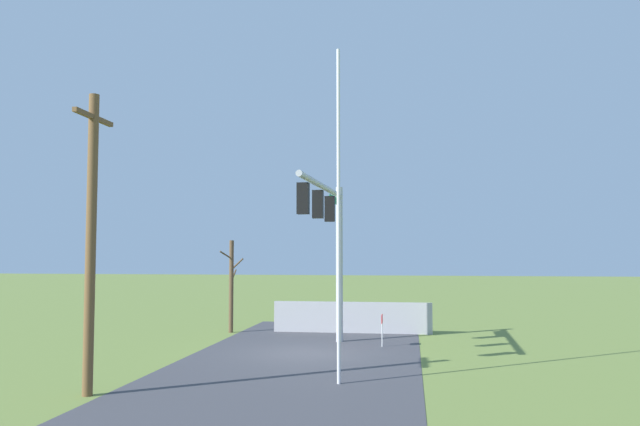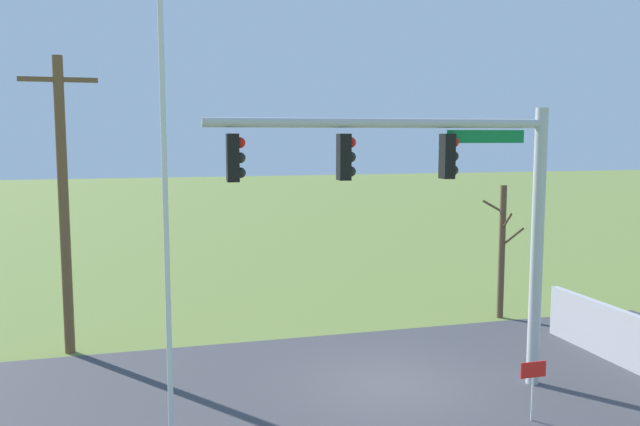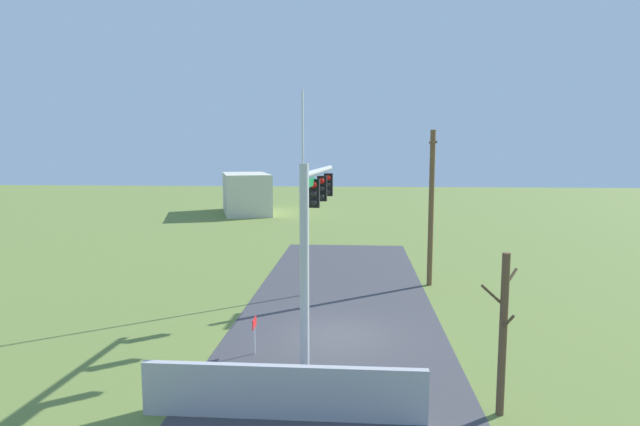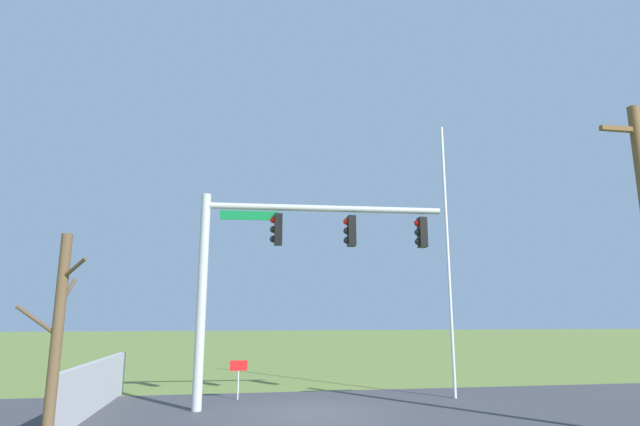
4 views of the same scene
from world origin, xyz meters
The scene contains 10 objects.
ground_plane centered at (0.00, 0.00, 0.00)m, with size 160.00×160.00×0.00m, color olive.
road_surface centered at (-4.00, 0.00, 0.01)m, with size 28.00×8.00×0.01m, color #3D3D42.
sidewalk_corner centered at (4.14, -0.82, 0.00)m, with size 6.00×6.00×0.01m, color #B7B5AD.
retaining_fence centered at (5.98, -1.06, 0.69)m, with size 0.20×7.12×1.38m, color #A8A8AD.
signal_mast centered at (0.84, -0.70, 4.52)m, with size 7.52×0.66×6.29m.
flagpole centered at (-5.02, -1.72, 4.67)m, with size 0.10×0.10×9.34m, color silver.
utility_pole centered at (-7.33, 4.37, 4.00)m, with size 1.90×0.26×7.68m.
bare_tree centered at (5.37, 4.38, 2.14)m, with size 1.27×1.02×4.17m.
open_sign centered at (1.98, -2.59, 0.91)m, with size 0.56×0.04×1.22m.
distant_building centered at (-36.68, -11.31, 2.15)m, with size 9.49×4.59×4.30m, color beige.
Camera 3 is at (17.91, 0.72, 6.62)m, focal length 28.67 mm.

